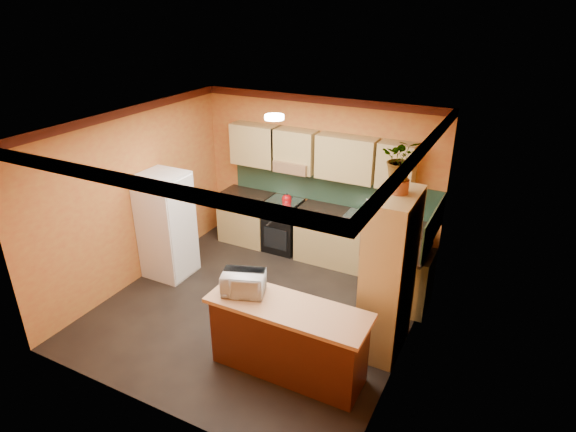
# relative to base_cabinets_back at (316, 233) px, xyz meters

# --- Properties ---
(room_shell) EXTENTS (4.24, 4.24, 2.72)m
(room_shell) POSITION_rel_base_cabinets_back_xyz_m (-0.09, -1.52, 1.65)
(room_shell) COLOR black
(room_shell) RESTS_ON ground
(base_cabinets_back) EXTENTS (3.65, 0.60, 0.88)m
(base_cabinets_back) POSITION_rel_base_cabinets_back_xyz_m (0.00, 0.00, 0.00)
(base_cabinets_back) COLOR tan
(base_cabinets_back) RESTS_ON ground
(countertop_back) EXTENTS (3.65, 0.62, 0.04)m
(countertop_back) POSITION_rel_base_cabinets_back_xyz_m (0.00, -0.00, 0.46)
(countertop_back) COLOR black
(countertop_back) RESTS_ON base_cabinets_back
(stove) EXTENTS (0.58, 0.58, 0.91)m
(stove) POSITION_rel_base_cabinets_back_xyz_m (-0.63, -0.00, 0.02)
(stove) COLOR black
(stove) RESTS_ON ground
(kettle) EXTENTS (0.19, 0.19, 0.18)m
(kettle) POSITION_rel_base_cabinets_back_xyz_m (-0.53, -0.05, 0.56)
(kettle) COLOR #AB0B0F
(kettle) RESTS_ON stove
(sink) EXTENTS (0.48, 0.40, 0.03)m
(sink) POSITION_rel_base_cabinets_back_xyz_m (0.77, 0.00, 0.50)
(sink) COLOR silver
(sink) RESTS_ON countertop_back
(base_cabinets_right) EXTENTS (0.60, 0.80, 0.88)m
(base_cabinets_right) POSITION_rel_base_cabinets_back_xyz_m (1.69, -0.75, 0.00)
(base_cabinets_right) COLOR tan
(base_cabinets_right) RESTS_ON ground
(countertop_right) EXTENTS (0.62, 0.80, 0.04)m
(countertop_right) POSITION_rel_base_cabinets_back_xyz_m (1.69, -0.75, 0.46)
(countertop_right) COLOR black
(countertop_right) RESTS_ON base_cabinets_right
(fridge) EXTENTS (0.68, 0.66, 1.70)m
(fridge) POSITION_rel_base_cabinets_back_xyz_m (-1.86, -1.56, 0.41)
(fridge) COLOR white
(fridge) RESTS_ON ground
(pantry) EXTENTS (0.48, 0.90, 2.10)m
(pantry) POSITION_rel_base_cabinets_back_xyz_m (1.74, -1.75, 0.61)
(pantry) COLOR tan
(pantry) RESTS_ON ground
(fern_pot) EXTENTS (0.22, 0.22, 0.16)m
(fern_pot) POSITION_rel_base_cabinets_back_xyz_m (1.74, -1.70, 1.74)
(fern_pot) COLOR brown
(fern_pot) RESTS_ON pantry
(fern) EXTENTS (0.49, 0.44, 0.47)m
(fern) POSITION_rel_base_cabinets_back_xyz_m (1.74, -1.70, 2.06)
(fern) COLOR tan
(fern) RESTS_ON fern_pot
(breakfast_bar) EXTENTS (1.80, 0.55, 0.88)m
(breakfast_bar) POSITION_rel_base_cabinets_back_xyz_m (0.87, -2.72, 0.00)
(breakfast_bar) COLOR #482110
(breakfast_bar) RESTS_ON ground
(bar_top) EXTENTS (1.90, 0.65, 0.05)m
(bar_top) POSITION_rel_base_cabinets_back_xyz_m (0.87, -2.72, 0.47)
(bar_top) COLOR tan
(bar_top) RESTS_ON breakfast_bar
(microwave) EXTENTS (0.57, 0.48, 0.27)m
(microwave) POSITION_rel_base_cabinets_back_xyz_m (0.28, -2.72, 0.63)
(microwave) COLOR white
(microwave) RESTS_ON bar_top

